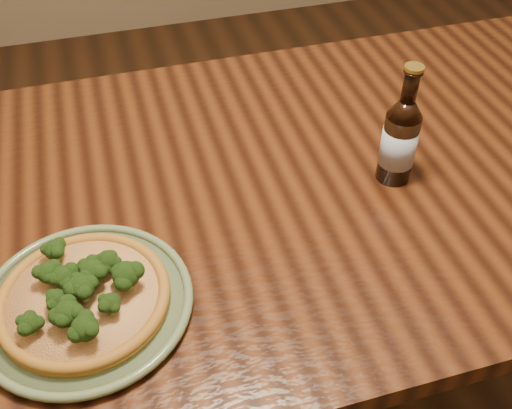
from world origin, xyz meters
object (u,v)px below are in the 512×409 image
object	(u,v)px
table	(308,209)
plate	(85,304)
beer_bottle	(400,139)
pizza	(83,296)

from	to	relation	value
table	plate	bearing A→B (deg)	-155.07
beer_bottle	plate	bearing A→B (deg)	-165.22
plate	beer_bottle	world-z (taller)	beer_bottle
plate	beer_bottle	distance (m)	0.59
table	plate	xyz separation A→B (m)	(-0.43, -0.20, 0.10)
table	pizza	xyz separation A→B (m)	(-0.43, -0.20, 0.12)
plate	beer_bottle	xyz separation A→B (m)	(0.57, 0.15, 0.07)
table	beer_bottle	bearing A→B (deg)	-20.44
plate	pizza	bearing A→B (deg)	-74.14
pizza	beer_bottle	bearing A→B (deg)	14.61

